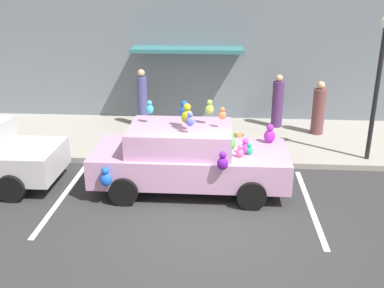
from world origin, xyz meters
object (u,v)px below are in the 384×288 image
object	(u,v)px
pedestrian_walking_past	(278,103)
pedestrian_by_lamp	(142,100)
teddy_bear_on_sidewalk	(239,145)
street_lamp_post	(379,74)
pedestrian_near_shopfront	(319,110)
plush_covered_car	(188,157)

from	to	relation	value
pedestrian_walking_past	pedestrian_by_lamp	world-z (taller)	pedestrian_by_lamp
teddy_bear_on_sidewalk	pedestrian_by_lamp	bearing A→B (deg)	141.48
street_lamp_post	pedestrian_near_shopfront	world-z (taller)	street_lamp_post
plush_covered_car	pedestrian_near_shopfront	world-z (taller)	plush_covered_car
pedestrian_near_shopfront	pedestrian_by_lamp	xyz separation A→B (m)	(-5.54, 0.38, 0.12)
teddy_bear_on_sidewalk	pedestrian_walking_past	distance (m)	3.02
pedestrian_near_shopfront	street_lamp_post	bearing A→B (deg)	-64.75
street_lamp_post	pedestrian_walking_past	world-z (taller)	street_lamp_post
pedestrian_walking_past	teddy_bear_on_sidewalk	bearing A→B (deg)	-116.09
pedestrian_walking_past	pedestrian_by_lamp	xyz separation A→B (m)	(-4.36, -0.25, 0.09)
street_lamp_post	pedestrian_near_shopfront	size ratio (longest dim) A/B	2.24
pedestrian_near_shopfront	pedestrian_by_lamp	size ratio (longest dim) A/B	0.88
pedestrian_walking_past	pedestrian_by_lamp	bearing A→B (deg)	-176.75
teddy_bear_on_sidewalk	pedestrian_walking_past	size ratio (longest dim) A/B	0.39
pedestrian_by_lamp	pedestrian_walking_past	bearing A→B (deg)	3.25
pedestrian_near_shopfront	pedestrian_walking_past	bearing A→B (deg)	152.09
plush_covered_car	pedestrian_by_lamp	distance (m)	4.61
street_lamp_post	teddy_bear_on_sidewalk	bearing A→B (deg)	-179.64
pedestrian_walking_past	plush_covered_car	bearing A→B (deg)	-119.60
pedestrian_near_shopfront	plush_covered_car	bearing A→B (deg)	-134.04
plush_covered_car	teddy_bear_on_sidewalk	bearing A→B (deg)	55.63
pedestrian_walking_past	pedestrian_by_lamp	size ratio (longest dim) A/B	0.91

